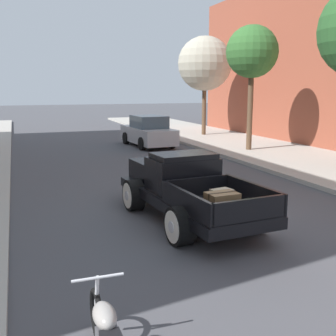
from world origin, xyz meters
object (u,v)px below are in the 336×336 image
at_px(hotrod_truck_black, 184,187).
at_px(street_tree_second, 252,53).
at_px(street_tree_third, 205,64).
at_px(car_background_silver, 148,132).

relative_size(hotrod_truck_black, street_tree_second, 0.86).
xyz_separation_m(hotrod_truck_black, street_tree_third, (7.64, 15.43, 3.82)).
bearing_deg(car_background_silver, hotrod_truck_black, -103.44).
xyz_separation_m(street_tree_second, street_tree_third, (0.74, 6.82, -0.15)).
bearing_deg(hotrod_truck_black, street_tree_third, 63.67).
bearing_deg(car_background_silver, street_tree_second, -44.11).
bearing_deg(hotrod_truck_black, street_tree_second, 51.29).
distance_m(car_background_silver, street_tree_second, 6.75).
xyz_separation_m(hotrod_truck_black, street_tree_second, (6.90, 8.61, 3.97)).
relative_size(car_background_silver, street_tree_third, 0.72).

